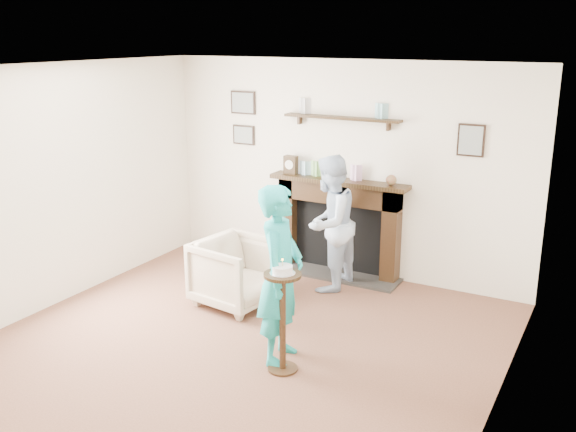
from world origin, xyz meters
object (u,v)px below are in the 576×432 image
(armchair, at_px, (238,304))
(woman, at_px, (281,358))
(man, at_px, (328,287))
(pedestal_table, at_px, (283,303))

(armchair, distance_m, woman, 1.27)
(armchair, height_order, man, man)
(woman, relative_size, pedestal_table, 1.56)
(man, relative_size, woman, 0.96)
(man, distance_m, pedestal_table, 2.00)
(pedestal_table, bearing_deg, armchair, 137.98)
(armchair, distance_m, pedestal_table, 1.59)
(armchair, relative_size, man, 0.52)
(woman, distance_m, pedestal_table, 0.65)
(armchair, bearing_deg, man, -28.52)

